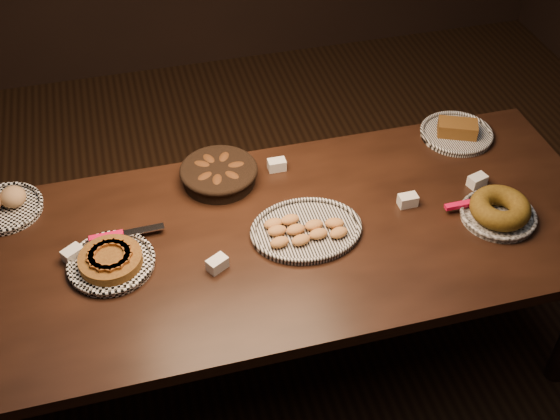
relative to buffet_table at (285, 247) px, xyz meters
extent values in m
plane|color=black|center=(0.00, 0.00, -0.68)|extent=(5.00, 5.00, 0.00)
cube|color=black|center=(0.00, 0.00, 0.05)|extent=(2.40, 1.00, 0.05)
cylinder|color=black|center=(-1.08, 0.38, -0.33)|extent=(0.08, 0.08, 0.70)
cylinder|color=black|center=(1.08, 0.38, -0.33)|extent=(0.08, 0.08, 0.70)
torus|color=white|center=(-0.62, 0.00, 0.09)|extent=(0.30, 0.30, 0.02)
cylinder|color=#4E290F|center=(-0.62, 0.00, 0.10)|extent=(0.25, 0.25, 0.03)
cube|color=#5D2310|center=(-0.56, -0.01, 0.13)|extent=(0.03, 0.08, 0.01)
cube|color=#5D2310|center=(-0.56, 0.02, 0.13)|extent=(0.04, 0.08, 0.01)
cube|color=#5D2310|center=(-0.58, 0.04, 0.13)|extent=(0.07, 0.07, 0.01)
cube|color=#5D2310|center=(-0.60, 0.05, 0.13)|extent=(0.08, 0.04, 0.01)
cube|color=#5D2310|center=(-0.63, 0.06, 0.13)|extent=(0.08, 0.04, 0.01)
cube|color=#5D2310|center=(-0.66, 0.04, 0.13)|extent=(0.07, 0.06, 0.01)
cube|color=#5D2310|center=(-0.67, 0.02, 0.13)|extent=(0.05, 0.08, 0.01)
cube|color=#5D2310|center=(-0.68, -0.01, 0.13)|extent=(0.03, 0.08, 0.01)
cube|color=#5D2310|center=(-0.67, -0.03, 0.13)|extent=(0.06, 0.07, 0.01)
cube|color=#5D2310|center=(-0.65, -0.05, 0.13)|extent=(0.07, 0.06, 0.01)
cube|color=#5D2310|center=(-0.62, -0.06, 0.13)|extent=(0.07, 0.03, 0.01)
cube|color=#5D2310|center=(-0.59, -0.06, 0.13)|extent=(0.08, 0.05, 0.01)
cube|color=#5D2310|center=(-0.57, -0.04, 0.13)|extent=(0.06, 0.07, 0.01)
cube|color=#E60B3D|center=(-0.62, 0.12, 0.10)|extent=(0.12, 0.03, 0.02)
cube|color=silver|center=(-0.49, 0.12, 0.10)|extent=(0.15, 0.04, 0.00)
torus|color=black|center=(0.07, -0.02, 0.09)|extent=(0.33, 0.33, 0.02)
ellipsoid|color=#AC6A32|center=(-0.04, -0.07, 0.10)|extent=(0.08, 0.06, 0.03)
ellipsoid|color=#AC6A32|center=(0.04, -0.08, 0.10)|extent=(0.08, 0.06, 0.03)
ellipsoid|color=#AC6A32|center=(0.11, -0.06, 0.10)|extent=(0.07, 0.05, 0.03)
ellipsoid|color=#AC6A32|center=(0.18, -0.08, 0.10)|extent=(0.08, 0.06, 0.03)
ellipsoid|color=#AC6A32|center=(-0.03, -0.01, 0.10)|extent=(0.07, 0.05, 0.03)
ellipsoid|color=#AC6A32|center=(0.03, -0.02, 0.10)|extent=(0.07, 0.05, 0.03)
ellipsoid|color=#AC6A32|center=(0.10, -0.01, 0.10)|extent=(0.07, 0.05, 0.03)
ellipsoid|color=#AC6A32|center=(0.18, -0.02, 0.10)|extent=(0.08, 0.06, 0.03)
ellipsoid|color=#AC6A32|center=(-0.04, 0.03, 0.10)|extent=(0.07, 0.05, 0.03)
ellipsoid|color=#AC6A32|center=(0.03, 0.03, 0.10)|extent=(0.07, 0.05, 0.03)
torus|color=black|center=(0.78, -0.12, 0.09)|extent=(0.28, 0.28, 0.02)
torus|color=brown|center=(0.78, -0.12, 0.12)|extent=(0.26, 0.26, 0.08)
cube|color=#E60B3D|center=(0.66, -0.05, 0.10)|extent=(0.12, 0.03, 0.02)
cube|color=silver|center=(0.79, -0.05, 0.10)|extent=(0.15, 0.03, 0.00)
cylinder|color=black|center=(-0.17, 0.34, 0.11)|extent=(0.37, 0.37, 0.07)
torus|color=black|center=(-0.17, 0.34, 0.13)|extent=(0.30, 0.30, 0.02)
ellipsoid|color=black|center=(-0.10, 0.35, 0.13)|extent=(0.09, 0.05, 0.04)
ellipsoid|color=black|center=(-0.14, 0.40, 0.13)|extent=(0.09, 0.10, 0.04)
ellipsoid|color=black|center=(-0.20, 0.41, 0.13)|extent=(0.08, 0.10, 0.04)
ellipsoid|color=black|center=(-0.23, 0.38, 0.13)|extent=(0.10, 0.09, 0.04)
ellipsoid|color=black|center=(-0.23, 0.31, 0.13)|extent=(0.10, 0.09, 0.04)
ellipsoid|color=black|center=(-0.19, 0.28, 0.13)|extent=(0.07, 0.10, 0.04)
ellipsoid|color=black|center=(-0.13, 0.29, 0.13)|extent=(0.09, 0.10, 0.04)
torus|color=white|center=(-0.98, 0.38, 0.09)|extent=(0.28, 0.28, 0.02)
ellipsoid|color=#A07A4A|center=(-0.94, 0.39, 0.12)|extent=(0.10, 0.10, 0.08)
torus|color=black|center=(0.85, 0.38, 0.09)|extent=(0.31, 0.31, 0.02)
cube|color=#4E290F|center=(0.85, 0.38, 0.11)|extent=(0.18, 0.15, 0.06)
cube|color=white|center=(-0.27, -0.11, 0.10)|extent=(0.08, 0.07, 0.04)
cube|color=white|center=(0.06, 0.36, 0.10)|extent=(0.07, 0.05, 0.04)
cube|color=white|center=(0.48, 0.03, 0.10)|extent=(0.07, 0.05, 0.04)
cube|color=white|center=(-0.74, 0.07, 0.10)|extent=(0.08, 0.08, 0.04)
cube|color=white|center=(0.79, 0.07, 0.10)|extent=(0.08, 0.06, 0.04)
camera|label=1|loc=(-0.48, -1.74, 1.85)|focal=45.00mm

